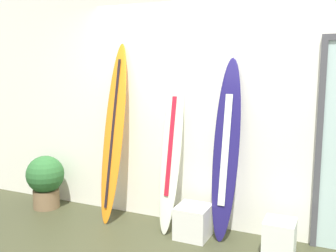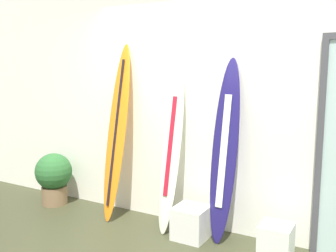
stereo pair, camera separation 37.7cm
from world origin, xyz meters
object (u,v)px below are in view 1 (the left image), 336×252
object	(u,v)px
surfboard_sunset	(114,135)
display_block_center	(279,237)
potted_plant	(45,179)
display_block_left	(193,222)
surfboard_navy	(226,151)
surfboard_ivory	(171,148)

from	to	relation	value
surfboard_sunset	display_block_center	xyz separation A→B (m)	(1.92, -0.10, -0.85)
surfboard_sunset	potted_plant	xyz separation A→B (m)	(-1.00, -0.05, -0.64)
surfboard_sunset	display_block_left	xyz separation A→B (m)	(1.03, -0.09, -0.84)
surfboard_navy	potted_plant	bearing A→B (deg)	-177.38
surfboard_ivory	display_block_left	bearing A→B (deg)	-18.03
display_block_center	potted_plant	size ratio (longest dim) A/B	0.50
surfboard_sunset	potted_plant	bearing A→B (deg)	-176.93
surfboard_ivory	surfboard_navy	bearing A→B (deg)	4.75
surfboard_sunset	surfboard_ivory	world-z (taller)	surfboard_sunset
display_block_left	surfboard_navy	bearing A→B (deg)	26.19
surfboard_navy	display_block_left	world-z (taller)	surfboard_navy
surfboard_navy	potted_plant	world-z (taller)	surfboard_navy
potted_plant	display_block_center	bearing A→B (deg)	-0.93
display_block_left	display_block_center	distance (m)	0.89
display_block_center	potted_plant	xyz separation A→B (m)	(-2.92, 0.05, 0.21)
display_block_center	surfboard_navy	bearing A→B (deg)	165.41
surfboard_sunset	surfboard_ivory	distance (m)	0.73
surfboard_sunset	display_block_left	distance (m)	1.33
surfboard_navy	display_block_center	world-z (taller)	surfboard_navy
potted_plant	display_block_left	bearing A→B (deg)	-1.12
surfboard_sunset	display_block_center	distance (m)	2.10
surfboard_navy	potted_plant	distance (m)	2.39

